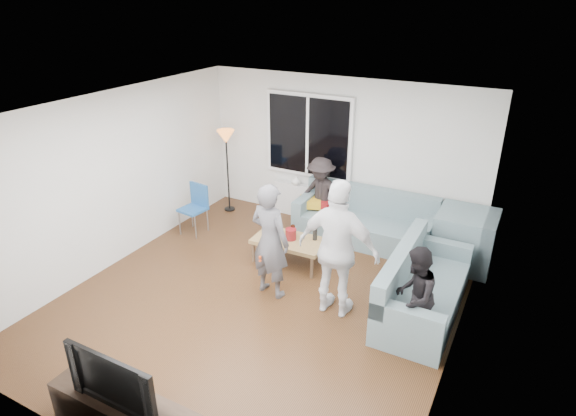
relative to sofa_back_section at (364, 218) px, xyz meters
The scene contains 30 objects.
floor 2.40m from the sofa_back_section, 105.86° to the right, with size 5.00×5.50×0.04m, color #56351C.
ceiling 3.22m from the sofa_back_section, 105.86° to the right, with size 5.00×5.50×0.04m, color white.
wall_back 1.20m from the sofa_back_section, 142.22° to the left, with size 5.00×0.04×2.60m, color silver.
wall_front 5.16m from the sofa_back_section, 97.29° to the right, with size 5.00×0.04×2.60m, color silver.
wall_left 3.99m from the sofa_back_section, 144.35° to the right, with size 0.04×5.50×2.60m, color silver.
wall_right 3.07m from the sofa_back_section, 50.44° to the right, with size 0.04×5.50×2.60m, color silver.
window_frame 1.73m from the sofa_back_section, 161.36° to the left, with size 1.62×0.06×1.47m, color white.
window_glass 1.72m from the sofa_back_section, 163.03° to the left, with size 1.50×0.02×1.35m, color black.
window_mullion 1.72m from the sofa_back_section, 163.45° to the left, with size 0.05×0.03×1.35m, color white.
radiator 1.31m from the sofa_back_section, 163.03° to the left, with size 1.30×0.12×0.62m, color silver.
potted_plant 1.07m from the sofa_back_section, 159.60° to the left, with size 0.19×0.15×0.35m, color #2A692D.
vase 1.52m from the sofa_back_section, 166.42° to the left, with size 0.16×0.16×0.16m, color white.
sofa_back_section is the anchor object (origin of this frame).
sofa_right_section 2.05m from the sofa_back_section, 47.76° to the right, with size 0.85×2.00×0.85m, color slate, non-canonical shape.
sofa_corner 1.61m from the sofa_back_section, ahead, with size 0.85×0.85×0.85m, color slate.
cushion_yellow 0.99m from the sofa_back_section, behind, with size 0.38×0.32×0.14m, color gold.
cushion_red 0.76m from the sofa_back_section, behind, with size 0.36×0.30×0.13m, color maroon.
coffee_table 1.45m from the sofa_back_section, 121.93° to the right, with size 1.10×0.60×0.40m, color #9C824B.
pitcher 1.42m from the sofa_back_section, 121.67° to the right, with size 0.17×0.17×0.17m, color maroon.
side_chair 2.91m from the sofa_back_section, 157.74° to the right, with size 0.40×0.40×0.86m, color #225693, non-canonical shape.
floor_lamp 2.72m from the sofa_back_section, behind, with size 0.32×0.32×1.56m, color orange, non-canonical shape.
player_left 2.19m from the sofa_back_section, 106.33° to the right, with size 0.59×0.39×1.63m, color #505055.
player_right 2.13m from the sofa_back_section, 79.98° to the right, with size 1.08×0.45×1.84m, color white.
spectator_right 2.55m from the sofa_back_section, 57.32° to the right, with size 0.60×0.47×1.24m, color black.
spectator_back 0.85m from the sofa_back_section, behind, with size 0.86×0.49×1.33m, color black.
television 4.82m from the sofa_back_section, 97.25° to the right, with size 1.00×0.13×0.58m, color black.
bottle_b 1.63m from the sofa_back_section, 124.80° to the right, with size 0.08×0.08×0.25m, color #42931A.
bottle_a 1.61m from the sofa_back_section, 133.55° to the right, with size 0.07×0.07×0.25m, color #BB580B.
bottle_c 1.35m from the sofa_back_section, 124.11° to the right, with size 0.07×0.07×0.19m, color black.
bottle_e 1.13m from the sofa_back_section, 111.37° to the right, with size 0.07×0.07×0.23m, color black.
Camera 1 is at (2.92, -4.72, 3.88)m, focal length 30.19 mm.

